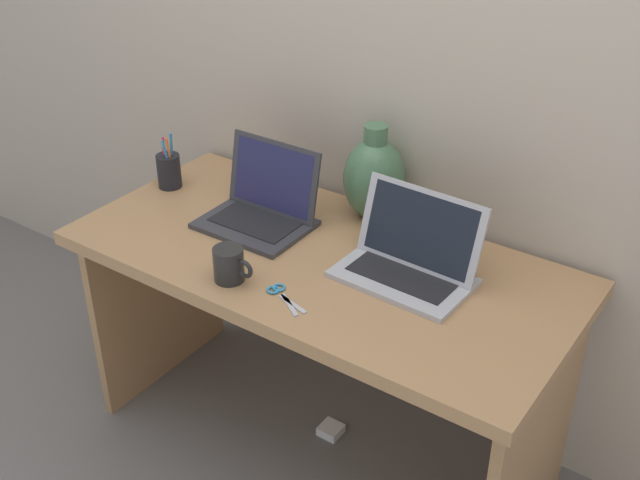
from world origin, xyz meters
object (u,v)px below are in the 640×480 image
Objects in this scene: coffee_mug at (229,265)px; pen_cup at (169,170)px; laptop_right at (411,255)px; scissors at (281,294)px; power_brick at (331,430)px; green_vase at (374,177)px; laptop_left at (263,203)px.

pen_cup reaches higher than coffee_mug.
laptop_right is 0.36m from scissors.
coffee_mug is at bearing -173.03° from scissors.
scissors is 2.07× the size of power_brick.
coffee_mug is at bearing -30.80° from pen_cup.
green_vase is 4.13× the size of power_brick.
laptop_left is 4.43× the size of power_brick.
laptop_right reaches higher than power_brick.
green_vase reaches higher than scissors.
laptop_left is 0.33m from green_vase.
scissors is at bearing -23.28° from pen_cup.
green_vase is at bearing 17.92° from pen_cup.
laptop_left is 0.50m from laptop_right.
pen_cup is at bearing 179.27° from laptop_right.
power_brick is (0.00, -0.21, -0.83)m from green_vase.
green_vase is at bearing 93.27° from scissors.
coffee_mug is (-0.37, -0.29, -0.01)m from laptop_right.
laptop_right is (0.50, -0.01, 0.00)m from laptop_left.
green_vase reaches higher than laptop_left.
laptop_right reaches higher than pen_cup.
pen_cup is at bearing 149.20° from coffee_mug.
green_vase is at bearing 76.20° from coffee_mug.
green_vase is at bearing 139.08° from laptop_right.
laptop_right is 2.99× the size of coffee_mug.
green_vase is 2.00× the size of scissors.
green_vase is 0.50m from scissors.
green_vase is 2.43× the size of coffee_mug.
laptop_left is at bearing 178.85° from power_brick.
laptop_left is at bearing -0.65° from pen_cup.
coffee_mug is 1.70× the size of power_brick.
coffee_mug is (0.12, -0.30, -0.01)m from laptop_left.
laptop_left is 0.38m from pen_cup.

